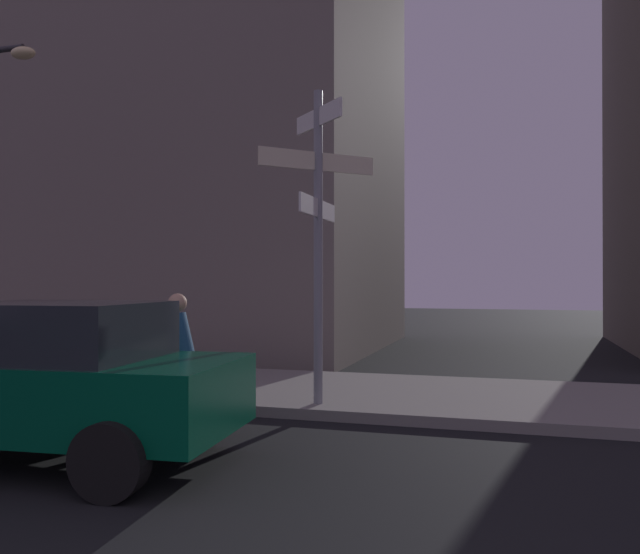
{
  "coord_description": "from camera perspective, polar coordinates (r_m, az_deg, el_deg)",
  "views": [
    {
      "loc": [
        1.29,
        -1.78,
        1.75
      ],
      "look_at": [
        -1.06,
        6.15,
        1.81
      ],
      "focal_mm": 36.3,
      "sensor_mm": 36.0,
      "label": 1
    }
  ],
  "objects": [
    {
      "name": "sidewalk_kerb",
      "position": [
        9.67,
        8.71,
        -10.39
      ],
      "size": [
        40.0,
        3.35,
        0.14
      ],
      "primitive_type": "cube",
      "color": "gray",
      "rests_on": "ground_plane"
    },
    {
      "name": "signpost",
      "position": [
        8.57,
        -0.16,
        5.19
      ],
      "size": [
        1.23,
        1.54,
        4.13
      ],
      "color": "gray",
      "rests_on": "sidewalk_kerb"
    },
    {
      "name": "car_far_trailing",
      "position": [
        6.87,
        -23.53,
        -8.29
      ],
      "size": [
        4.15,
        2.13,
        1.55
      ],
      "color": "#05472D",
      "rests_on": "ground_plane"
    },
    {
      "name": "cyclist",
      "position": [
        7.86,
        -12.76,
        -7.71
      ],
      "size": [
        1.82,
        0.36,
        1.61
      ],
      "color": "black",
      "rests_on": "ground_plane"
    }
  ]
}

